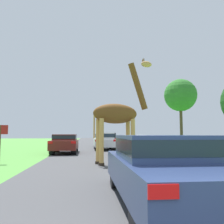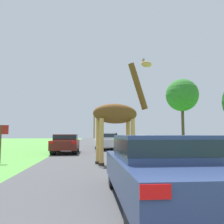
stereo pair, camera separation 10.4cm
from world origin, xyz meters
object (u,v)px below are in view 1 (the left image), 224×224
(car_queue_left, at_px, (107,139))
(tree_left_edge, at_px, (180,95))
(car_verge_right, at_px, (104,141))
(giraffe_near_road, at_px, (118,115))
(car_lead_maroon, at_px, (162,166))
(car_queue_right, at_px, (136,145))
(car_far_ahead, at_px, (65,143))
(sign_post, at_px, (0,137))

(car_queue_left, bearing_deg, tree_left_edge, 19.18)
(car_verge_right, distance_m, tree_left_edge, 14.65)
(giraffe_near_road, xyz_separation_m, car_queue_left, (0.70, 15.17, -1.44))
(car_lead_maroon, height_order, car_queue_left, car_queue_left)
(car_queue_right, xyz_separation_m, tree_left_edge, (8.98, 14.84, 5.70))
(giraffe_near_road, relative_size, car_far_ahead, 1.23)
(sign_post, bearing_deg, giraffe_near_road, -9.30)
(car_queue_left, xyz_separation_m, car_far_ahead, (-3.73, -8.63, -0.07))
(car_lead_maroon, height_order, car_verge_right, car_verge_right)
(car_lead_maroon, bearing_deg, car_verge_right, 90.08)
(car_lead_maroon, bearing_deg, giraffe_near_road, 90.82)
(car_queue_right, relative_size, car_far_ahead, 1.13)
(giraffe_near_road, bearing_deg, tree_left_edge, 138.51)
(giraffe_near_road, relative_size, car_queue_left, 1.07)
(giraffe_near_road, height_order, car_queue_left, giraffe_near_road)
(giraffe_near_road, distance_m, tree_left_edge, 21.83)
(car_far_ahead, bearing_deg, sign_post, -114.07)
(car_queue_right, height_order, car_verge_right, car_verge_right)
(sign_post, bearing_deg, car_queue_right, 21.80)
(car_lead_maroon, bearing_deg, car_queue_right, 81.24)
(car_queue_right, bearing_deg, car_queue_left, 94.62)
(tree_left_edge, bearing_deg, car_queue_right, -121.18)
(giraffe_near_road, bearing_deg, car_verge_right, 167.79)
(car_queue_left, height_order, car_verge_right, car_queue_left)
(car_lead_maroon, bearing_deg, car_queue_left, 88.36)
(car_queue_left, bearing_deg, car_queue_right, -85.38)
(car_far_ahead, relative_size, tree_left_edge, 0.48)
(car_far_ahead, distance_m, sign_post, 6.19)
(car_queue_left, bearing_deg, sign_post, -113.65)
(car_queue_right, xyz_separation_m, car_queue_left, (-0.92, 11.40, 0.09))
(giraffe_near_road, height_order, sign_post, giraffe_near_road)
(car_lead_maroon, distance_m, sign_post, 9.06)
(car_lead_maroon, xyz_separation_m, car_verge_right, (-0.02, 16.28, 0.09))
(car_lead_maroon, bearing_deg, car_far_ahead, 103.79)
(tree_left_edge, bearing_deg, car_verge_right, -141.11)
(car_queue_left, bearing_deg, giraffe_near_road, -92.64)
(car_far_ahead, bearing_deg, car_verge_right, 49.09)
(car_verge_right, bearing_deg, car_queue_left, 82.87)
(giraffe_near_road, height_order, car_queue_right, giraffe_near_road)
(car_queue_right, relative_size, tree_left_edge, 0.55)
(car_queue_left, relative_size, car_verge_right, 1.12)
(car_queue_left, height_order, tree_left_edge, tree_left_edge)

